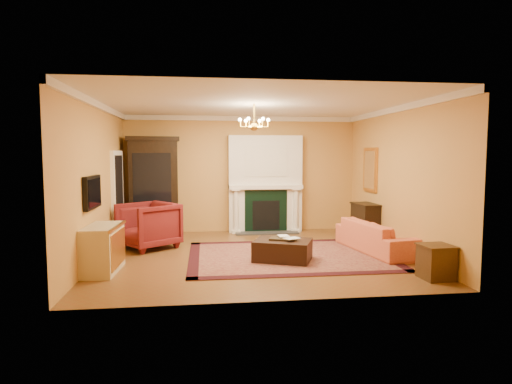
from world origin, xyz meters
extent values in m
cube|color=brown|center=(0.00, 0.00, -0.01)|extent=(6.00, 5.50, 0.02)
cube|color=silver|center=(0.00, 0.00, 3.01)|extent=(6.00, 5.50, 0.02)
cube|color=#BA8A43|center=(0.00, 2.76, 1.50)|extent=(6.00, 0.02, 3.00)
cube|color=#BA8A43|center=(0.00, -2.76, 1.50)|extent=(6.00, 0.02, 3.00)
cube|color=#BA8A43|center=(-3.01, 0.00, 1.50)|extent=(0.02, 5.50, 3.00)
cube|color=#BA8A43|center=(3.01, 0.00, 1.50)|extent=(0.02, 5.50, 3.00)
cube|color=silver|center=(0.60, 2.59, 1.25)|extent=(1.90, 0.32, 2.50)
cube|color=silver|center=(0.60, 2.42, 1.85)|extent=(1.10, 0.01, 0.80)
cube|color=black|center=(0.60, 2.42, 0.55)|extent=(1.10, 0.02, 1.10)
cube|color=black|center=(0.60, 2.42, 0.45)|extent=(0.70, 0.02, 0.75)
cube|color=#333333|center=(0.60, 2.30, 0.02)|extent=(1.60, 0.50, 0.04)
cube|color=silver|center=(0.60, 2.53, 1.18)|extent=(1.90, 0.44, 0.10)
cylinder|color=silver|center=(-0.18, 2.41, 0.59)|extent=(0.14, 0.14, 1.18)
cylinder|color=silver|center=(1.38, 2.41, 0.59)|extent=(0.14, 0.14, 1.18)
cube|color=white|center=(0.00, 2.71, 2.94)|extent=(6.00, 0.08, 0.12)
cube|color=white|center=(-2.96, 0.00, 2.94)|extent=(0.08, 5.50, 0.12)
cube|color=white|center=(2.96, 0.00, 2.94)|extent=(0.08, 5.50, 0.12)
cube|color=white|center=(-2.96, 1.70, 1.05)|extent=(0.08, 1.05, 2.10)
cube|color=black|center=(-2.92, 1.70, 1.02)|extent=(0.02, 0.85, 1.95)
cube|color=black|center=(-2.95, -0.60, 1.35)|extent=(0.08, 0.95, 0.58)
cube|color=black|center=(-2.90, -0.60, 1.35)|extent=(0.01, 0.85, 0.48)
cube|color=gold|center=(2.97, 1.40, 1.65)|extent=(0.05, 0.76, 1.05)
cube|color=white|center=(2.94, 1.40, 1.65)|extent=(0.01, 0.62, 0.90)
cylinder|color=gold|center=(0.00, 0.00, 2.80)|extent=(0.03, 0.03, 0.40)
sphere|color=gold|center=(0.00, 0.00, 2.55)|extent=(0.16, 0.16, 0.16)
sphere|color=#FFE5B2|center=(0.28, 0.00, 2.69)|extent=(0.07, 0.07, 0.07)
sphere|color=#FFE5B2|center=(0.14, 0.24, 2.69)|extent=(0.07, 0.07, 0.07)
sphere|color=#FFE5B2|center=(-0.14, 0.24, 2.69)|extent=(0.07, 0.07, 0.07)
sphere|color=#FFE5B2|center=(-0.28, 0.00, 2.69)|extent=(0.07, 0.07, 0.07)
sphere|color=#FFE5B2|center=(-0.14, -0.24, 2.69)|extent=(0.07, 0.07, 0.07)
sphere|color=#FFE5B2|center=(0.14, -0.24, 2.69)|extent=(0.07, 0.07, 0.07)
cube|color=#4C101A|center=(0.67, -0.20, 0.01)|extent=(3.95, 2.97, 0.02)
cube|color=black|center=(-2.24, 2.49, 1.17)|extent=(1.23, 0.66, 2.35)
imported|color=maroon|center=(-2.19, 0.89, 0.54)|extent=(1.43, 1.44, 1.09)
cylinder|color=black|center=(-2.10, 1.33, 0.02)|extent=(0.25, 0.25, 0.04)
cylinder|color=black|center=(-2.10, 1.33, 0.32)|extent=(0.05, 0.05, 0.58)
cylinder|color=silver|center=(-2.10, 1.33, 0.63)|extent=(0.36, 0.36, 0.03)
cube|color=#BBAD89|center=(-2.73, -0.92, 0.40)|extent=(0.55, 1.10, 0.80)
imported|color=#E37248|center=(2.58, -0.03, 0.42)|extent=(0.95, 2.24, 0.85)
cube|color=#3E2410|center=(2.72, -2.03, 0.27)|extent=(0.48, 0.48, 0.53)
cube|color=black|center=(2.78, 1.13, 0.42)|extent=(0.50, 0.79, 0.84)
cube|color=black|center=(0.48, -0.56, 0.21)|extent=(1.24, 1.09, 0.39)
cube|color=black|center=(0.50, -0.49, 0.42)|extent=(0.59, 0.52, 0.03)
imported|color=gray|center=(0.42, -0.43, 0.57)|extent=(0.20, 0.04, 0.26)
imported|color=gray|center=(0.59, -0.57, 0.57)|extent=(0.11, 0.20, 0.28)
cylinder|color=gray|center=(0.10, 2.53, 1.28)|extent=(0.11, 0.11, 0.09)
cone|color=#103D12|center=(0.10, 2.53, 1.50)|extent=(0.17, 0.17, 0.35)
cylinder|color=gray|center=(1.25, 2.53, 1.28)|extent=(0.12, 0.12, 0.10)
cone|color=#103D12|center=(1.25, 2.53, 1.52)|extent=(0.18, 0.18, 0.38)
camera|label=1|loc=(-1.02, -8.40, 2.01)|focal=30.00mm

